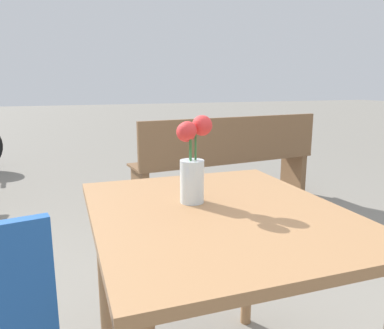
% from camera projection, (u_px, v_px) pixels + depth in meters
% --- Properties ---
extents(table_front, '(0.80, 0.94, 0.75)m').
position_uv_depth(table_front, '(217.00, 241.00, 1.21)').
color(table_front, '#9E7047').
rests_on(table_front, ground_plane).
extents(flower_vase, '(0.12, 0.12, 0.29)m').
position_uv_depth(flower_vase, '(192.00, 164.00, 1.24)').
color(flower_vase, silver).
rests_on(flower_vase, table_front).
extents(bench_near, '(1.83, 0.54, 0.85)m').
position_uv_depth(bench_near, '(229.00, 157.00, 3.46)').
color(bench_near, brown).
rests_on(bench_near, ground_plane).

